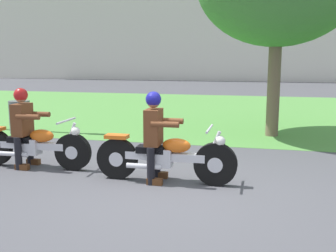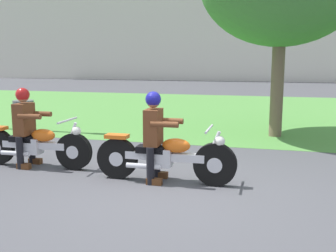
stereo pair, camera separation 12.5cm
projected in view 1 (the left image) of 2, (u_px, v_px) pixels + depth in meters
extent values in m
plane|color=#4C4C51|center=(175.00, 191.00, 5.82)|extent=(120.00, 120.00, 0.00)
cube|color=#549342|center=(229.00, 111.00, 14.56)|extent=(60.00, 12.00, 0.01)
cylinder|color=black|center=(215.00, 164.00, 6.04)|extent=(0.66, 0.13, 0.66)
cylinder|color=silver|center=(215.00, 164.00, 6.04)|extent=(0.23, 0.14, 0.23)
cylinder|color=black|center=(117.00, 159.00, 6.38)|extent=(0.66, 0.13, 0.66)
cylinder|color=silver|center=(117.00, 159.00, 6.38)|extent=(0.23, 0.14, 0.23)
cube|color=silver|center=(165.00, 156.00, 6.20)|extent=(1.25, 0.15, 0.12)
cube|color=silver|center=(162.00, 157.00, 6.21)|extent=(0.32, 0.24, 0.28)
ellipsoid|color=orange|center=(176.00, 145.00, 6.13)|extent=(0.44, 0.24, 0.22)
cube|color=black|center=(151.00, 149.00, 6.23)|extent=(0.44, 0.24, 0.10)
cube|color=orange|center=(117.00, 136.00, 6.32)|extent=(0.36, 0.20, 0.06)
cylinder|color=silver|center=(212.00, 148.00, 6.01)|extent=(0.25, 0.05, 0.53)
cylinder|color=silver|center=(210.00, 129.00, 5.97)|extent=(0.04, 0.66, 0.04)
sphere|color=white|center=(220.00, 141.00, 5.97)|extent=(0.16, 0.16, 0.16)
cylinder|color=silver|center=(144.00, 166.00, 6.15)|extent=(0.55, 0.08, 0.08)
cylinder|color=black|center=(157.00, 160.00, 6.43)|extent=(0.12, 0.12, 0.58)
cube|color=#593319|center=(160.00, 175.00, 6.46)|extent=(0.24, 0.10, 0.10)
cylinder|color=black|center=(151.00, 166.00, 6.09)|extent=(0.12, 0.12, 0.58)
cube|color=#593319|center=(155.00, 182.00, 6.11)|extent=(0.24, 0.10, 0.10)
cube|color=brown|center=(154.00, 127.00, 6.16)|extent=(0.22, 0.38, 0.56)
cylinder|color=brown|center=(170.00, 121.00, 6.27)|extent=(0.42, 0.09, 0.09)
cylinder|color=brown|center=(165.00, 124.00, 5.94)|extent=(0.42, 0.09, 0.09)
sphere|color=#996B4C|center=(153.00, 101.00, 6.10)|extent=(0.20, 0.20, 0.20)
sphere|color=navy|center=(153.00, 99.00, 6.09)|extent=(0.24, 0.24, 0.24)
cylinder|color=black|center=(73.00, 152.00, 6.87)|extent=(0.64, 0.13, 0.64)
cylinder|color=silver|center=(73.00, 152.00, 6.87)|extent=(0.22, 0.14, 0.22)
cube|color=silver|center=(33.00, 145.00, 7.02)|extent=(1.21, 0.15, 0.12)
cube|color=silver|center=(31.00, 146.00, 7.03)|extent=(0.32, 0.24, 0.28)
ellipsoid|color=orange|center=(42.00, 136.00, 6.95)|extent=(0.44, 0.24, 0.22)
cube|color=black|center=(21.00, 139.00, 7.05)|extent=(0.44, 0.24, 0.10)
cylinder|color=silver|center=(70.00, 138.00, 6.83)|extent=(0.25, 0.05, 0.53)
cylinder|color=silver|center=(66.00, 121.00, 6.80)|extent=(0.04, 0.66, 0.04)
sphere|color=white|center=(75.00, 131.00, 6.79)|extent=(0.16, 0.16, 0.16)
cylinder|color=silver|center=(14.00, 154.00, 6.97)|extent=(0.55, 0.08, 0.08)
cylinder|color=black|center=(30.00, 149.00, 7.25)|extent=(0.12, 0.12, 0.57)
cube|color=#593319|center=(34.00, 162.00, 7.28)|extent=(0.24, 0.10, 0.10)
cylinder|color=black|center=(18.00, 154.00, 6.90)|extent=(0.12, 0.12, 0.57)
cube|color=#593319|center=(22.00, 167.00, 6.93)|extent=(0.24, 0.10, 0.10)
cube|color=brown|center=(22.00, 120.00, 6.98)|extent=(0.22, 0.38, 0.56)
cylinder|color=brown|center=(39.00, 114.00, 7.08)|extent=(0.42, 0.09, 0.09)
cylinder|color=brown|center=(28.00, 117.00, 6.76)|extent=(0.42, 0.09, 0.09)
sphere|color=tan|center=(21.00, 97.00, 6.91)|extent=(0.20, 0.20, 0.20)
sphere|color=#B21919|center=(21.00, 95.00, 6.91)|extent=(0.24, 0.24, 0.24)
cylinder|color=brown|center=(274.00, 88.00, 9.77)|extent=(0.31, 0.31, 2.35)
cylinder|color=#595E5B|center=(20.00, 117.00, 10.21)|extent=(0.52, 0.52, 0.84)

